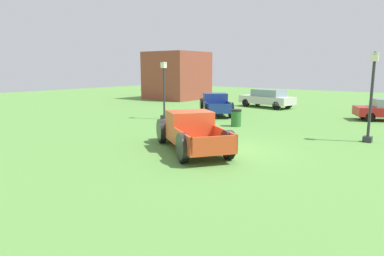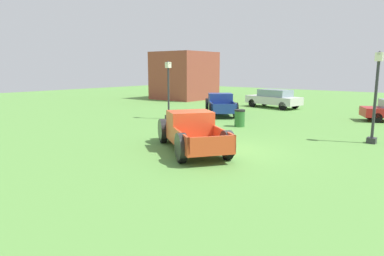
{
  "view_description": "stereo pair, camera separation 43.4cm",
  "coord_description": "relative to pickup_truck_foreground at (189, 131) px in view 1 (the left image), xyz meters",
  "views": [
    {
      "loc": [
        7.03,
        -11.28,
        3.22
      ],
      "look_at": [
        -0.96,
        -0.69,
        0.9
      ],
      "focal_mm": 32.3,
      "sensor_mm": 36.0,
      "label": 1
    },
    {
      "loc": [
        7.38,
        -11.02,
        3.22
      ],
      "look_at": [
        -0.96,
        -0.69,
        0.9
      ],
      "focal_mm": 32.3,
      "sensor_mm": 36.0,
      "label": 2
    }
  ],
  "objects": [
    {
      "name": "sedan_distant_a",
      "position": [
        -3.83,
        15.51,
        0.05
      ],
      "size": [
        4.72,
        2.64,
        1.49
      ],
      "color": "silver",
      "rests_on": "ground_plane"
    },
    {
      "name": "pickup_truck_foreground",
      "position": [
        0.0,
        0.0,
        0.0
      ],
      "size": [
        5.08,
        4.32,
        1.53
      ],
      "color": "#D14723",
      "rests_on": "ground_plane"
    },
    {
      "name": "pickup_truck_behind_left",
      "position": [
        -5.0,
        9.49,
        -0.03
      ],
      "size": [
        4.39,
        4.76,
        1.47
      ],
      "color": "navy",
      "rests_on": "ground_plane"
    },
    {
      "name": "lamp_post_near",
      "position": [
        5.51,
        5.69,
        1.33
      ],
      "size": [
        0.36,
        0.36,
        3.92
      ],
      "color": "#2D2D33",
      "rests_on": "ground_plane"
    },
    {
      "name": "brick_pavilion",
      "position": [
        -14.89,
        17.32,
        1.69
      ],
      "size": [
        5.19,
        5.43,
        4.84
      ],
      "color": "brown",
      "rests_on": "ground_plane"
    },
    {
      "name": "ground_plane",
      "position": [
        1.25,
        0.48,
        -0.73
      ],
      "size": [
        80.0,
        80.0,
        0.0
      ],
      "primitive_type": "plane",
      "color": "#5B9342"
    },
    {
      "name": "trash_can",
      "position": [
        -1.19,
        5.83,
        -0.25
      ],
      "size": [
        0.59,
        0.59,
        0.95
      ],
      "color": "#2D6B2D",
      "rests_on": "ground_plane"
    },
    {
      "name": "lamp_post_far",
      "position": [
        -6.2,
        5.47,
        1.18
      ],
      "size": [
        0.36,
        0.36,
        3.64
      ],
      "color": "#2D2D33",
      "rests_on": "ground_plane"
    }
  ]
}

